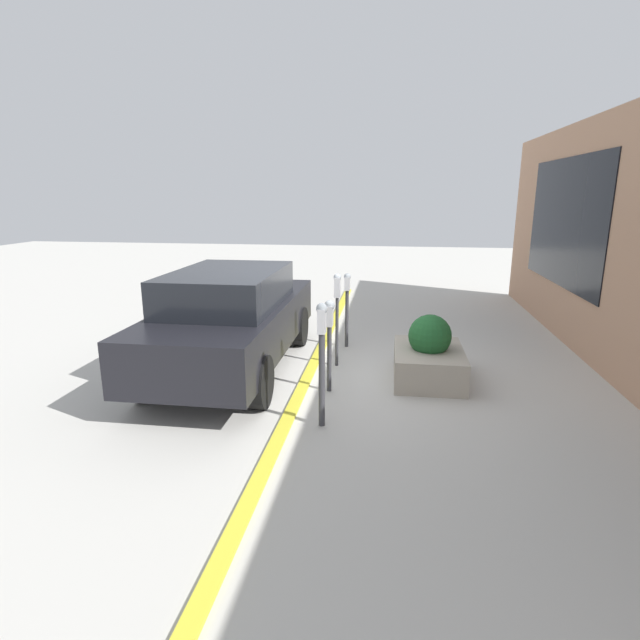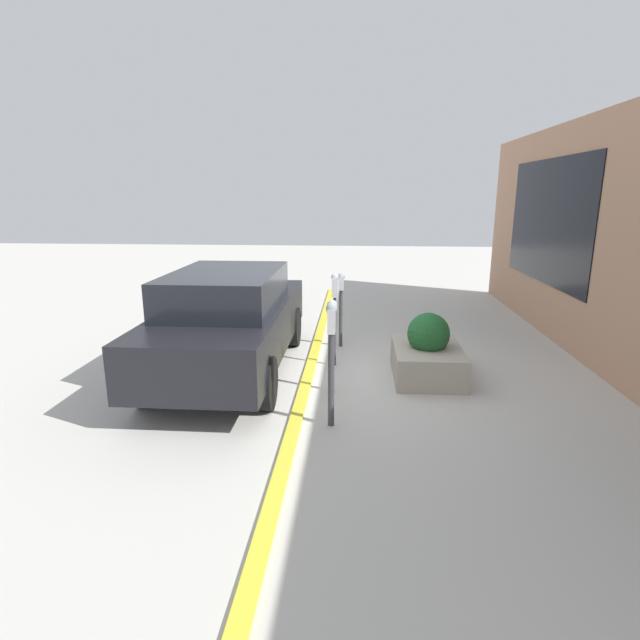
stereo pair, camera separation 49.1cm
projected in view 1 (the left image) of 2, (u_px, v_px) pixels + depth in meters
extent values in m
plane|color=beige|center=(313.00, 377.00, 7.68)|extent=(40.00, 40.00, 0.00)
cube|color=gold|center=(308.00, 375.00, 7.69)|extent=(14.22, 0.16, 0.04)
cube|color=black|center=(563.00, 222.00, 9.60)|extent=(4.27, 0.02, 2.41)
cylinder|color=#38383D|center=(322.00, 380.00, 5.93)|extent=(0.08, 0.08, 1.17)
cube|color=#B7B7BC|center=(322.00, 321.00, 5.75)|extent=(0.16, 0.09, 0.29)
sphere|color=gray|center=(322.00, 309.00, 5.72)|extent=(0.13, 0.13, 0.13)
cylinder|color=#38383D|center=(329.00, 359.00, 7.02)|extent=(0.06, 0.06, 0.96)
cube|color=#B7B7BC|center=(330.00, 316.00, 6.86)|extent=(0.17, 0.09, 0.29)
sphere|color=gray|center=(330.00, 305.00, 6.83)|extent=(0.15, 0.15, 0.15)
cylinder|color=#38383D|center=(337.00, 332.00, 8.04)|extent=(0.05, 0.05, 1.14)
cube|color=#B7B7BC|center=(337.00, 287.00, 7.86)|extent=(0.14, 0.09, 0.32)
sphere|color=gray|center=(337.00, 277.00, 7.82)|extent=(0.12, 0.12, 0.12)
cylinder|color=#38383D|center=(347.00, 319.00, 9.07)|extent=(0.06, 0.06, 1.05)
cube|color=#B7B7BC|center=(347.00, 284.00, 8.91)|extent=(0.15, 0.09, 0.25)
sphere|color=gray|center=(347.00, 277.00, 8.88)|extent=(0.13, 0.13, 0.13)
cube|color=#A39989|center=(428.00, 364.00, 7.52)|extent=(1.43, 1.01, 0.48)
sphere|color=#1E5628|center=(430.00, 336.00, 7.41)|extent=(0.64, 0.64, 0.64)
cube|color=black|center=(233.00, 325.00, 7.88)|extent=(4.58, 1.75, 0.72)
cube|color=black|center=(228.00, 288.00, 7.55)|extent=(2.38, 1.54, 0.54)
cylinder|color=black|center=(300.00, 326.00, 9.22)|extent=(0.71, 0.21, 0.71)
cylinder|color=black|center=(216.00, 323.00, 9.44)|extent=(0.71, 0.21, 0.71)
cylinder|color=black|center=(260.00, 382.00, 6.50)|extent=(0.71, 0.21, 0.71)
cylinder|color=black|center=(145.00, 376.00, 6.72)|extent=(0.71, 0.21, 0.71)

